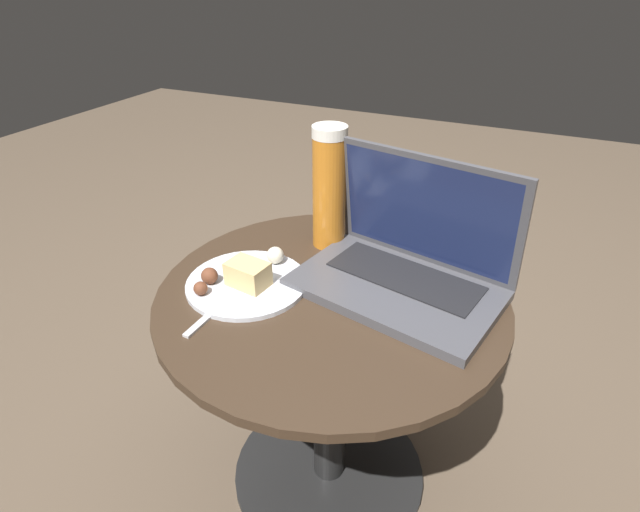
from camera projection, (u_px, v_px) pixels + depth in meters
The scene contains 7 objects.
ground_plane at pixel (329, 472), 1.16m from camera, with size 6.00×6.00×0.00m, color brown.
table at pixel (330, 361), 0.99m from camera, with size 0.63×0.63×0.51m.
napkin at pixel (247, 289), 0.90m from camera, with size 0.18×0.15×0.00m.
laptop at pixel (406, 262), 0.89m from camera, with size 0.39×0.29×0.24m.
beer_glass at pixel (329, 188), 0.99m from camera, with size 0.07×0.07×0.25m.
snack_plate at pixel (246, 279), 0.91m from camera, with size 0.22×0.22×0.05m.
fork at pixel (225, 301), 0.87m from camera, with size 0.03×0.18×0.00m.
Camera 1 is at (0.29, -0.68, 1.03)m, focal length 28.00 mm.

